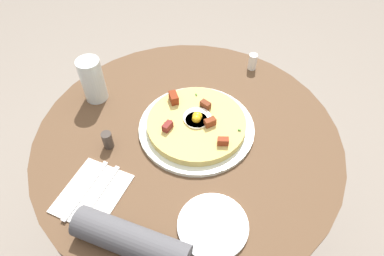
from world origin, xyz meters
TOP-DOWN VIEW (x-y plane):
  - ground_plane at (0.00, 0.00)m, footprint 6.00×6.00m
  - dining_table at (0.00, 0.00)m, footprint 0.86×0.86m
  - pizza_plate at (0.02, 0.03)m, footprint 0.33×0.33m
  - breakfast_pizza at (0.02, 0.03)m, footprint 0.28×0.28m
  - bread_plate at (0.09, -0.26)m, footprint 0.16×0.16m
  - napkin at (-0.21, -0.21)m, footprint 0.18×0.20m
  - fork at (-0.19, -0.22)m, footprint 0.06×0.18m
  - knife at (-0.22, -0.21)m, footprint 0.06×0.18m
  - water_glass at (-0.30, 0.12)m, footprint 0.07×0.07m
  - salt_shaker at (0.17, 0.32)m, footprint 0.03×0.03m
  - pepper_shaker at (-0.21, -0.06)m, footprint 0.03×0.03m

SIDE VIEW (x-z plane):
  - ground_plane at x=0.00m, z-range 0.00..0.00m
  - dining_table at x=0.00m, z-range 0.19..0.93m
  - napkin at x=-0.21m, z-range 0.73..0.74m
  - bread_plate at x=0.09m, z-range 0.73..0.74m
  - pizza_plate at x=0.02m, z-range 0.73..0.75m
  - fork at x=-0.19m, z-range 0.74..0.74m
  - knife at x=-0.22m, z-range 0.74..0.74m
  - breakfast_pizza at x=0.02m, z-range 0.73..0.78m
  - pepper_shaker at x=-0.21m, z-range 0.73..0.78m
  - salt_shaker at x=0.17m, z-range 0.73..0.79m
  - water_glass at x=-0.30m, z-range 0.73..0.87m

